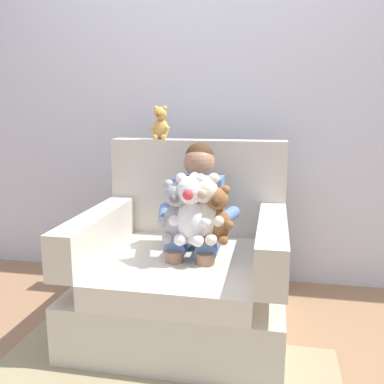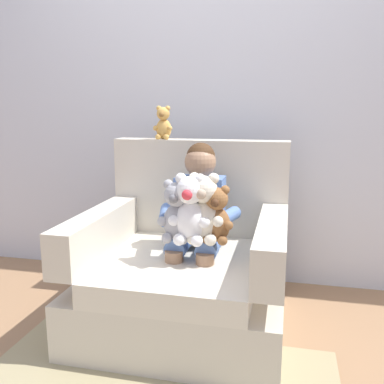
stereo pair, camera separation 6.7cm
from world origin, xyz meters
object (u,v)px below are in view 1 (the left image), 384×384
at_px(seated_child, 197,213).
at_px(plush_cream, 204,210).
at_px(plush_honey_on_backrest, 161,124).
at_px(plush_white, 191,211).
at_px(armchair, 186,270).
at_px(plush_brown, 217,216).
at_px(plush_grey, 177,213).

bearing_deg(seated_child, plush_cream, -65.97).
bearing_deg(seated_child, plush_honey_on_backrest, 133.78).
bearing_deg(plush_white, plush_honey_on_backrest, 100.78).
bearing_deg(armchair, seated_child, 31.15).
xyz_separation_m(plush_cream, plush_brown, (0.06, 0.01, -0.03)).
bearing_deg(plush_cream, plush_grey, -162.29).
height_order(armchair, plush_honey_on_backrest, plush_honey_on_backrest).
xyz_separation_m(armchair, plush_brown, (0.19, -0.13, 0.35)).
bearing_deg(plush_cream, armchair, 140.94).
xyz_separation_m(plush_white, plush_brown, (0.12, 0.04, -0.03)).
distance_m(seated_child, plush_honey_on_backrest, 0.63).
relative_size(plush_white, plush_grey, 1.12).
relative_size(plush_cream, plush_brown, 1.21).
distance_m(seated_child, plush_cream, 0.20).
bearing_deg(plush_cream, plush_honey_on_backrest, 134.90).
distance_m(plush_brown, plush_honey_on_backrest, 0.77).
distance_m(armchair, seated_child, 0.33).
height_order(plush_white, plush_brown, plush_white).
relative_size(plush_white, plush_cream, 1.00).
height_order(plush_cream, plush_honey_on_backrest, plush_honey_on_backrest).
relative_size(armchair, plush_grey, 3.39).
bearing_deg(plush_brown, plush_white, -158.43).
relative_size(plush_white, plush_brown, 1.21).
xyz_separation_m(plush_cream, plush_grey, (-0.13, -0.02, -0.02)).
distance_m(armchair, plush_brown, 0.42).
height_order(armchair, plush_grey, armchair).
bearing_deg(armchair, plush_grey, -93.10).
relative_size(armchair, plush_brown, 3.65).
bearing_deg(plush_honey_on_backrest, plush_grey, -80.81).
height_order(seated_child, plush_brown, seated_child).
bearing_deg(plush_white, plush_brown, -1.12).
xyz_separation_m(plush_white, plush_honey_on_backrest, (-0.29, 0.53, 0.40)).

